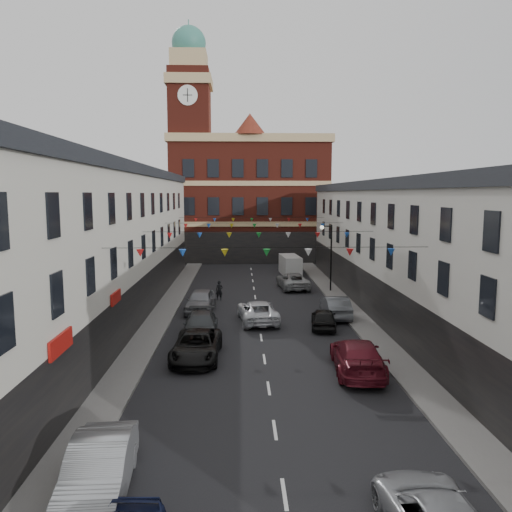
{
  "coord_description": "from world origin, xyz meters",
  "views": [
    {
      "loc": [
        -1.27,
        -29.59,
        8.75
      ],
      "look_at": [
        -0.03,
        8.82,
        3.93
      ],
      "focal_mm": 35.0,
      "sensor_mm": 36.0,
      "label": 1
    }
  ],
  "objects": [
    {
      "name": "white_van",
      "position": [
        4.16,
        23.76,
        1.04
      ],
      "size": [
        2.18,
        4.81,
        2.07
      ],
      "primitive_type": "cube",
      "rotation": [
        0.0,
        0.0,
        0.08
      ],
      "color": "beige",
      "rests_on": "ground"
    },
    {
      "name": "car_left_d",
      "position": [
        -3.71,
        0.22,
        0.73
      ],
      "size": [
        2.16,
        5.09,
        1.46
      ],
      "primitive_type": "imported",
      "rotation": [
        0.0,
        0.0,
        0.02
      ],
      "color": "#373B3E",
      "rests_on": "ground"
    },
    {
      "name": "ground",
      "position": [
        0.0,
        0.0,
        0.0
      ],
      "size": [
        160.0,
        160.0,
        0.0
      ],
      "primitive_type": "plane",
      "color": "black",
      "rests_on": "ground"
    },
    {
      "name": "car_left_e",
      "position": [
        -4.23,
        6.96,
        0.82
      ],
      "size": [
        2.28,
        4.95,
        1.64
      ],
      "primitive_type": "imported",
      "rotation": [
        0.0,
        0.0,
        -0.07
      ],
      "color": "gray",
      "rests_on": "ground"
    },
    {
      "name": "moving_car",
      "position": [
        -0.08,
        3.79,
        0.74
      ],
      "size": [
        2.96,
        5.53,
        1.48
      ],
      "primitive_type": "imported",
      "rotation": [
        0.0,
        0.0,
        3.24
      ],
      "color": "silver",
      "rests_on": "ground"
    },
    {
      "name": "car_right_f",
      "position": [
        3.6,
        15.7,
        0.74
      ],
      "size": [
        2.94,
        5.55,
        1.49
      ],
      "primitive_type": "imported",
      "rotation": [
        0.0,
        0.0,
        3.23
      ],
      "color": "#989B9C",
      "rests_on": "ground"
    },
    {
      "name": "clock_tower",
      "position": [
        -7.5,
        35.0,
        14.93
      ],
      "size": [
        5.6,
        5.6,
        30.0
      ],
      "color": "maroon",
      "rests_on": "ground"
    },
    {
      "name": "car_right_e",
      "position": [
        5.5,
        4.89,
        0.77
      ],
      "size": [
        1.72,
        4.71,
        1.54
      ],
      "primitive_type": "imported",
      "rotation": [
        0.0,
        0.0,
        3.12
      ],
      "color": "#55595E",
      "rests_on": "ground"
    },
    {
      "name": "car_left_c",
      "position": [
        -3.6,
        -3.89,
        0.73
      ],
      "size": [
        2.61,
        5.36,
        1.47
      ],
      "primitive_type": "imported",
      "rotation": [
        0.0,
        0.0,
        -0.03
      ],
      "color": "black",
      "rests_on": "ground"
    },
    {
      "name": "civic_building",
      "position": [
        0.0,
        37.95,
        8.14
      ],
      "size": [
        20.6,
        13.3,
        18.5
      ],
      "color": "maroon",
      "rests_on": "ground"
    },
    {
      "name": "car_right_c",
      "position": [
        4.47,
        -6.1,
        0.82
      ],
      "size": [
        2.78,
        5.84,
        1.65
      ],
      "primitive_type": "imported",
      "rotation": [
        0.0,
        0.0,
        3.06
      ],
      "color": "maroon",
      "rests_on": "ground"
    },
    {
      "name": "pavement_right",
      "position": [
        6.9,
        2.0,
        0.07
      ],
      "size": [
        1.8,
        64.0,
        0.15
      ],
      "primitive_type": "cube",
      "color": "#605E5B",
      "rests_on": "ground"
    },
    {
      "name": "terrace_left",
      "position": [
        -11.78,
        1.0,
        5.35
      ],
      "size": [
        8.4,
        56.0,
        10.7
      ],
      "color": "beige",
      "rests_on": "ground"
    },
    {
      "name": "distant_hill",
      "position": [
        -4.0,
        62.0,
        5.0
      ],
      "size": [
        40.0,
        14.0,
        10.0
      ],
      "primitive_type": "cube",
      "color": "#2C4F25",
      "rests_on": "ground"
    },
    {
      "name": "car_right_d",
      "position": [
        4.17,
        2.01,
        0.67
      ],
      "size": [
        2.08,
        4.08,
        1.33
      ],
      "primitive_type": "imported",
      "rotation": [
        0.0,
        0.0,
        3.01
      ],
      "color": "black",
      "rests_on": "ground"
    },
    {
      "name": "street_lamp",
      "position": [
        6.55,
        14.0,
        3.9
      ],
      "size": [
        1.1,
        0.36,
        6.0
      ],
      "color": "black",
      "rests_on": "ground"
    },
    {
      "name": "pedestrian",
      "position": [
        -3.0,
        10.86,
        0.81
      ],
      "size": [
        0.63,
        0.45,
        1.63
      ],
      "primitive_type": "imported",
      "rotation": [
        0.0,
        0.0,
        -0.1
      ],
      "color": "black",
      "rests_on": "ground"
    },
    {
      "name": "car_left_b",
      "position": [
        -5.39,
        -15.91,
        0.81
      ],
      "size": [
        2.1,
        5.03,
        1.62
      ],
      "primitive_type": "imported",
      "rotation": [
        0.0,
        0.0,
        0.08
      ],
      "color": "#919498",
      "rests_on": "ground"
    },
    {
      "name": "terrace_right",
      "position": [
        11.78,
        1.0,
        4.85
      ],
      "size": [
        8.4,
        56.0,
        9.7
      ],
      "color": "beige",
      "rests_on": "ground"
    },
    {
      "name": "pavement_left",
      "position": [
        -6.9,
        2.0,
        0.07
      ],
      "size": [
        1.8,
        64.0,
        0.15
      ],
      "primitive_type": "cube",
      "color": "#605E5B",
      "rests_on": "ground"
    }
  ]
}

